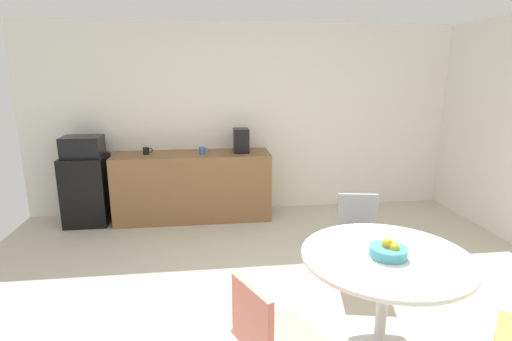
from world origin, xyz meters
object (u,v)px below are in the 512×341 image
object	(u,v)px
mug_white	(146,151)
microwave	(82,146)
mini_fridge	(87,190)
round_table	(385,271)
coffee_maker	(241,140)
chair_coral	(265,330)
chair_gray	(358,228)
fruit_bowl	(389,250)
mug_green	(202,150)

from	to	relation	value
mug_white	microwave	bearing A→B (deg)	-178.92
mini_fridge	mug_white	distance (m)	0.93
round_table	coffee_maker	bearing A→B (deg)	104.57
chair_coral	microwave	bearing A→B (deg)	119.62
round_table	mug_white	xyz separation A→B (m)	(-1.99, 2.88, 0.34)
chair_coral	coffee_maker	xyz separation A→B (m)	(0.16, 3.29, 0.54)
chair_gray	mug_white	distance (m)	2.92
mini_fridge	microwave	bearing A→B (deg)	0.00
chair_coral	chair_gray	size ratio (longest dim) A/B	1.00
round_table	microwave	bearing A→B (deg)	134.13
mini_fridge	fruit_bowl	world-z (taller)	mini_fridge
mini_fridge	coffee_maker	size ratio (longest dim) A/B	2.80
chair_coral	chair_gray	xyz separation A→B (m)	(1.10, 1.41, 0.00)
microwave	chair_coral	size ratio (longest dim) A/B	0.58
round_table	coffee_maker	distance (m)	2.99
microwave	fruit_bowl	world-z (taller)	microwave
mini_fridge	chair_coral	size ratio (longest dim) A/B	1.08
chair_coral	coffee_maker	world-z (taller)	coffee_maker
chair_gray	chair_coral	bearing A→B (deg)	-127.96
mini_fridge	mug_white	xyz separation A→B (m)	(0.79, 0.01, 0.50)
microwave	mug_green	world-z (taller)	microwave
round_table	chair_coral	size ratio (longest dim) A/B	1.41
mini_fridge	microwave	xyz separation A→B (m)	(0.00, 0.00, 0.58)
microwave	chair_gray	bearing A→B (deg)	-32.32
coffee_maker	chair_gray	bearing A→B (deg)	-63.50
chair_gray	coffee_maker	world-z (taller)	coffee_maker
mug_green	coffee_maker	distance (m)	0.53
fruit_bowl	coffee_maker	bearing A→B (deg)	104.45
chair_coral	mug_white	bearing A→B (deg)	108.14
microwave	mug_white	size ratio (longest dim) A/B	3.72
coffee_maker	mug_green	bearing A→B (deg)	-173.67
microwave	mug_white	xyz separation A→B (m)	(0.79, 0.01, -0.08)
microwave	mug_green	distance (m)	1.52
microwave	round_table	distance (m)	4.01
round_table	mug_green	size ratio (longest dim) A/B	9.06
fruit_bowl	mug_green	xyz separation A→B (m)	(-1.26, 2.83, 0.17)
chair_gray	mug_green	distance (m)	2.37
mug_white	coffee_maker	distance (m)	1.25
fruit_bowl	coffee_maker	size ratio (longest dim) A/B	0.79
mug_green	microwave	bearing A→B (deg)	177.84
microwave	fruit_bowl	size ratio (longest dim) A/B	1.90
chair_coral	fruit_bowl	size ratio (longest dim) A/B	3.28
mini_fridge	mug_green	xyz separation A→B (m)	(1.52, -0.06, 0.50)
microwave	chair_coral	xyz separation A→B (m)	(1.87, -3.29, -0.51)
microwave	round_table	bearing A→B (deg)	-45.87
round_table	mug_green	world-z (taller)	mug_green
chair_coral	mug_white	world-z (taller)	mug_white
microwave	chair_gray	size ratio (longest dim) A/B	0.58
round_table	coffee_maker	world-z (taller)	coffee_maker
chair_coral	coffee_maker	size ratio (longest dim) A/B	2.59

